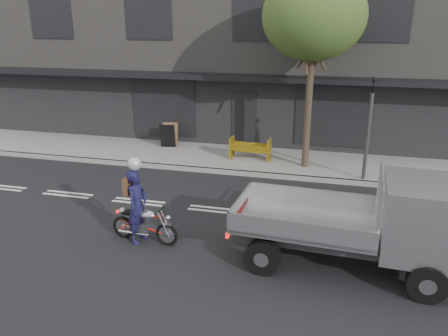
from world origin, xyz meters
TOP-DOWN VIEW (x-y plane):
  - ground at (0.00, 0.00)m, footprint 80.00×80.00m
  - sidewalk at (0.00, 4.70)m, footprint 32.00×3.20m
  - kerb at (0.00, 3.10)m, footprint 32.00×0.20m
  - building_main at (0.00, 11.30)m, footprint 26.00×10.00m
  - street_tree at (2.20, 4.20)m, footprint 3.40×3.40m
  - traffic_light_pole at (4.20, 3.35)m, footprint 0.12×0.12m
  - motorcycle at (-1.20, -2.21)m, footprint 1.79×0.52m
  - rider at (-1.35, -2.21)m, footprint 0.50×0.71m
  - flatbed_ute at (4.62, -2.23)m, footprint 4.91×2.25m
  - construction_barrier at (0.12, 4.31)m, footprint 1.58×0.72m
  - sandwich_board at (-3.49, 5.27)m, footprint 0.68×0.51m

SIDE VIEW (x-z plane):
  - ground at x=0.00m, z-range 0.00..0.00m
  - sidewalk at x=0.00m, z-range 0.00..0.15m
  - kerb at x=0.00m, z-range 0.00..0.15m
  - motorcycle at x=-1.20m, z-range 0.01..0.93m
  - construction_barrier at x=0.12m, z-range 0.15..1.01m
  - sandwich_board at x=-3.49m, z-range 0.15..1.13m
  - rider at x=-1.35m, z-range 0.00..1.85m
  - flatbed_ute at x=4.62m, z-range 0.16..2.38m
  - traffic_light_pole at x=4.20m, z-range -0.10..3.40m
  - building_main at x=0.00m, z-range 0.00..8.00m
  - street_tree at x=2.20m, z-range 1.90..8.65m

